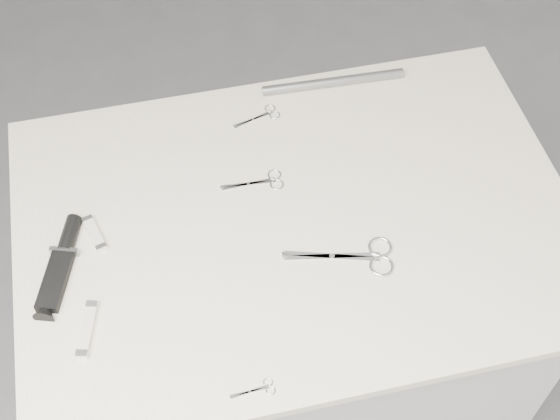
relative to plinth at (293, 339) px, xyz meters
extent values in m
cube|color=slate|center=(0.00, 0.00, -0.46)|extent=(4.00, 4.00, 0.01)
cube|color=#BABAB8|center=(0.00, 0.00, 0.00)|extent=(0.90, 0.60, 0.90)
cube|color=beige|center=(0.00, 0.00, 0.46)|extent=(1.00, 0.70, 0.02)
cube|color=silver|center=(0.04, -0.10, 0.47)|extent=(0.17, 0.07, 0.00)
cylinder|color=silver|center=(0.04, -0.10, 0.47)|extent=(0.01, 0.01, 0.00)
torus|color=silver|center=(0.13, -0.10, 0.47)|extent=(0.04, 0.04, 0.01)
torus|color=silver|center=(0.12, -0.14, 0.47)|extent=(0.04, 0.04, 0.01)
cube|color=silver|center=(-0.07, 0.09, 0.47)|extent=(0.10, 0.02, 0.00)
cylinder|color=silver|center=(-0.07, 0.09, 0.47)|extent=(0.01, 0.01, 0.00)
torus|color=silver|center=(-0.02, 0.10, 0.47)|extent=(0.03, 0.03, 0.00)
torus|color=silver|center=(-0.02, 0.08, 0.47)|extent=(0.03, 0.03, 0.00)
cube|color=silver|center=(-0.03, 0.25, 0.47)|extent=(0.09, 0.04, 0.00)
cylinder|color=silver|center=(-0.03, 0.25, 0.47)|extent=(0.00, 0.00, 0.00)
torus|color=silver|center=(0.01, 0.27, 0.47)|extent=(0.02, 0.02, 0.00)
torus|color=silver|center=(0.02, 0.25, 0.47)|extent=(0.02, 0.02, 0.00)
cube|color=silver|center=(-0.15, -0.31, 0.47)|extent=(0.06, 0.01, 0.00)
cylinder|color=silver|center=(-0.15, -0.31, 0.47)|extent=(0.00, 0.00, 0.00)
torus|color=silver|center=(-0.12, -0.30, 0.47)|extent=(0.02, 0.02, 0.00)
torus|color=silver|center=(-0.12, -0.31, 0.47)|extent=(0.02, 0.02, 0.00)
cube|color=black|center=(-0.43, -0.04, 0.48)|extent=(0.07, 0.12, 0.01)
cube|color=gray|center=(-0.41, 0.01, 0.48)|extent=(0.04, 0.02, 0.02)
cylinder|color=black|center=(-0.40, 0.05, 0.48)|extent=(0.05, 0.08, 0.02)
cube|color=beige|center=(-0.38, -0.15, 0.48)|extent=(0.04, 0.10, 0.01)
cube|color=silver|center=(-0.37, -0.10, 0.48)|extent=(0.02, 0.02, 0.01)
cube|color=silver|center=(-0.39, -0.19, 0.48)|extent=(0.02, 0.02, 0.01)
cube|color=beige|center=(-0.36, 0.04, 0.47)|extent=(0.04, 0.08, 0.01)
cube|color=silver|center=(-0.37, 0.07, 0.48)|extent=(0.02, 0.01, 0.01)
cube|color=silver|center=(-0.35, 0.01, 0.48)|extent=(0.02, 0.01, 0.01)
cylinder|color=gray|center=(0.15, 0.31, 0.48)|extent=(0.29, 0.03, 0.02)
camera|label=1|loc=(-0.21, -0.80, 1.60)|focal=50.00mm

